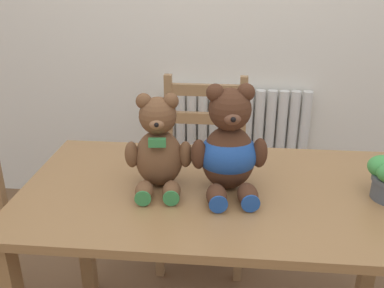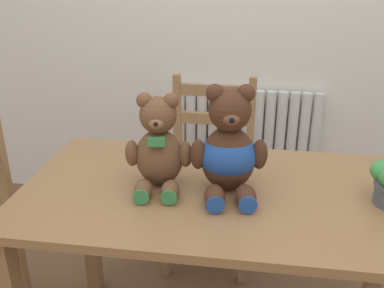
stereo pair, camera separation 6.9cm
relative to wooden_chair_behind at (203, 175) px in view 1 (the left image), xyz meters
name	(u,v)px [view 1 (the left image)]	position (x,y,z in m)	size (l,w,h in m)	color
radiator	(235,154)	(0.17, 0.49, -0.10)	(0.90, 0.10, 0.78)	silver
dining_table	(224,218)	(0.12, -0.72, 0.21)	(1.38, 0.73, 0.77)	olive
wooden_chair_behind	(203,175)	(0.00, 0.00, 0.00)	(0.43, 0.44, 0.95)	#997047
teddy_bear_left	(159,148)	(-0.10, -0.72, 0.46)	(0.23, 0.24, 0.33)	brown
teddy_bear_right	(229,149)	(0.13, -0.72, 0.47)	(0.26, 0.28, 0.36)	#472819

